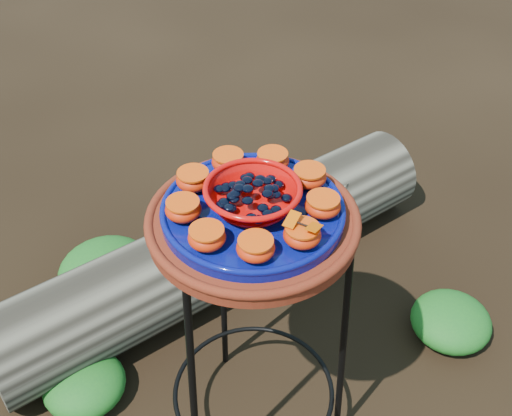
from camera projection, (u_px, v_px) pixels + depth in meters
name	position (u px, v px, depth m)	size (l,w,h in m)	color
plant_stand	(253.00, 341.00, 1.49)	(0.44, 0.44, 0.70)	black
terracotta_saucer	(253.00, 223.00, 1.26)	(0.41, 0.41, 0.03)	maroon
cobalt_plate	(253.00, 212.00, 1.24)	(0.35, 0.35, 0.02)	#000657
red_bowl	(253.00, 197.00, 1.21)	(0.18, 0.18, 0.05)	#C40906
glass_gems	(253.00, 182.00, 1.19)	(0.14, 0.14, 0.02)	black
orange_half_0	(302.00, 235.00, 1.14)	(0.07, 0.07, 0.04)	#B0290D
orange_half_1	(323.00, 206.00, 1.20)	(0.07, 0.07, 0.04)	#B0290D
orange_half_2	(309.00, 177.00, 1.27)	(0.07, 0.07, 0.04)	#B0290D
orange_half_3	(273.00, 160.00, 1.31)	(0.07, 0.07, 0.04)	#B0290D
orange_half_4	(228.00, 162.00, 1.31)	(0.07, 0.07, 0.04)	#B0290D
orange_half_5	(193.00, 180.00, 1.26)	(0.07, 0.07, 0.04)	#B0290D
orange_half_6	(183.00, 209.00, 1.20)	(0.07, 0.07, 0.04)	#B0290D
orange_half_7	(207.00, 237.00, 1.14)	(0.07, 0.07, 0.04)	#B0290D
orange_half_8	(256.00, 248.00, 1.12)	(0.07, 0.07, 0.04)	#B0290D
butterfly	(303.00, 224.00, 1.13)	(0.08, 0.05, 0.01)	#D44F00
driftwood_log	(220.00, 250.00, 2.03)	(1.49, 0.39, 0.28)	black
foliage_left	(84.00, 383.00, 1.75)	(0.23, 0.23, 0.11)	#155219
foliage_right	(451.00, 320.00, 1.91)	(0.24, 0.24, 0.12)	#155219
foliage_back	(107.00, 271.00, 2.04)	(0.31, 0.31, 0.15)	#155219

